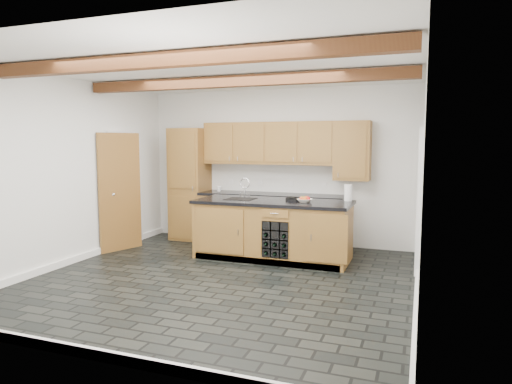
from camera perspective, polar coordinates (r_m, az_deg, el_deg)
ground at (r=6.30m, az=-4.25°, el=-10.78°), size 5.00×5.00×0.00m
room_shell at (r=6.55m, az=-3.13°, el=3.46°), size 5.01×5.00×5.00m
back_cabinetry at (r=8.28m, az=-0.31°, el=0.25°), size 3.65×0.62×2.20m
island at (r=7.25m, az=2.13°, el=-4.73°), size 2.48×0.96×0.93m
faucet at (r=7.40m, az=-1.83°, el=-0.58°), size 0.45×0.40×0.34m
kitchen_scale at (r=7.18m, az=4.62°, el=-0.85°), size 0.23×0.17×0.06m
fruit_bowl at (r=6.98m, az=6.10°, el=-1.07°), size 0.24×0.24×0.06m
fruit_cluster at (r=6.98m, az=6.10°, el=-0.83°), size 0.16×0.17×0.07m
paper_towel at (r=7.26m, az=11.44°, el=-0.09°), size 0.12×0.12×0.26m
mug at (r=8.52m, az=-4.65°, el=0.40°), size 0.14×0.14×0.10m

